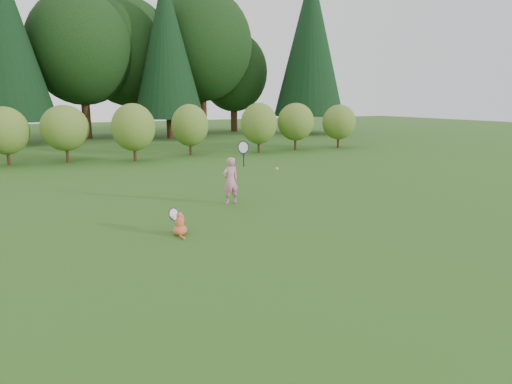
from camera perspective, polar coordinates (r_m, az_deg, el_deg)
ground at (r=9.72m, az=1.07°, el=-5.05°), size 100.00×100.00×0.00m
shrub_row at (r=21.70m, az=-15.29°, el=7.92°), size 28.00×3.00×2.80m
woodland_backdrop at (r=31.84m, az=-19.85°, el=19.93°), size 48.00×10.00×15.00m
child at (r=11.98m, az=-3.37°, el=1.67°), size 0.75×0.46×1.98m
cat at (r=9.46m, az=-10.16°, el=-4.08°), size 0.50×0.75×0.69m
tennis_ball at (r=10.36m, az=2.80°, el=3.12°), size 0.07×0.07×0.07m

